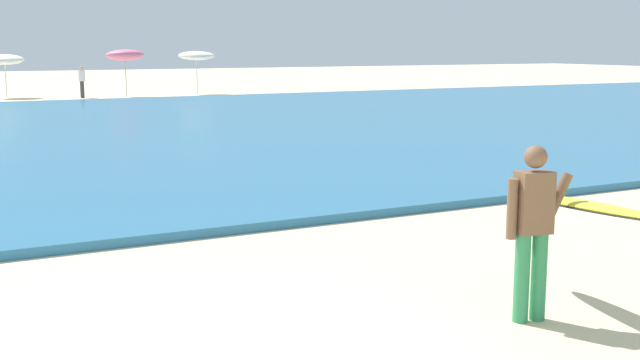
{
  "coord_description": "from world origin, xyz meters",
  "views": [
    {
      "loc": [
        -1.83,
        -5.88,
        2.67
      ],
      "look_at": [
        2.45,
        2.34,
        1.1
      ],
      "focal_mm": 45.07,
      "sensor_mm": 36.0,
      "label": 1
    }
  ],
  "objects": [
    {
      "name": "beach_umbrella_3",
      "position": [
        2.91,
        37.45,
        1.91
      ],
      "size": [
        1.86,
        1.89,
        2.22
      ],
      "color": "beige",
      "rests_on": "ground"
    },
    {
      "name": "beach_umbrella_5",
      "position": [
        12.38,
        35.7,
        2.06
      ],
      "size": [
        1.94,
        1.95,
        2.33
      ],
      "color": "beige",
      "rests_on": "ground"
    },
    {
      "name": "beachgoer_near_row_left",
      "position": [
        6.29,
        35.59,
        0.84
      ],
      "size": [
        0.32,
        0.2,
        1.58
      ],
      "color": "#383842",
      "rests_on": "ground"
    },
    {
      "name": "beach_umbrella_4",
      "position": [
        8.47,
        35.4,
        2.12
      ],
      "size": [
        1.91,
        1.95,
        2.48
      ],
      "color": "beige",
      "rests_on": "ground"
    },
    {
      "name": "surfer_with_board",
      "position": [
        3.7,
        -0.21,
        1.03
      ],
      "size": [
        1.18,
        2.56,
        1.73
      ],
      "color": "#338E56",
      "rests_on": "ground"
    }
  ]
}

